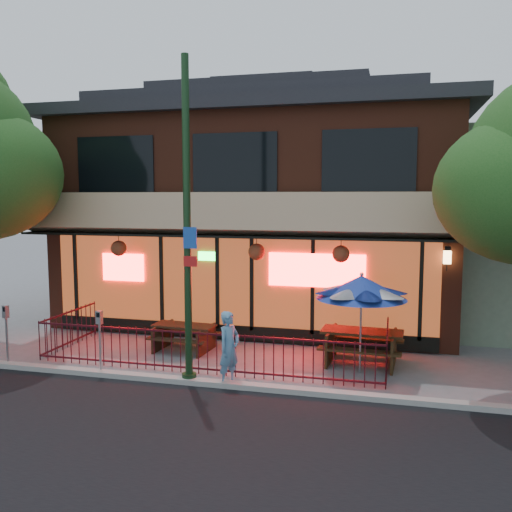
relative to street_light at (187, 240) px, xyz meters
The scene contains 11 objects.
ground 3.17m from the street_light, 90.34° to the left, with size 80.00×80.00×0.00m, color gray.
curb 3.09m from the street_light, 91.40° to the right, with size 80.00×0.25×0.12m, color #999993.
restaurant_building 7.58m from the street_light, 90.02° to the left, with size 12.96×9.49×8.05m.
patio_fence 2.68m from the street_light, 90.15° to the left, with size 8.44×2.62×1.00m.
street_light is the anchor object (origin of this frame).
picnic_table_left 3.68m from the street_light, 114.19° to the left, with size 1.72×1.36×0.70m.
picnic_table_right 4.99m from the street_light, 32.40° to the left, with size 2.03×1.60×0.83m.
patio_umbrella 4.09m from the street_light, 23.64° to the left, with size 2.06×2.06×2.35m.
pedestrian 2.51m from the street_light, ahead, with size 0.59×0.39×1.62m, color #588AB0.
parking_meter_near 3.04m from the street_light, behind, with size 0.14×0.13×1.49m.
parking_meter_far 5.12m from the street_light, behind, with size 0.16×0.14×1.49m.
Camera 1 is at (4.26, -11.22, 4.06)m, focal length 38.00 mm.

